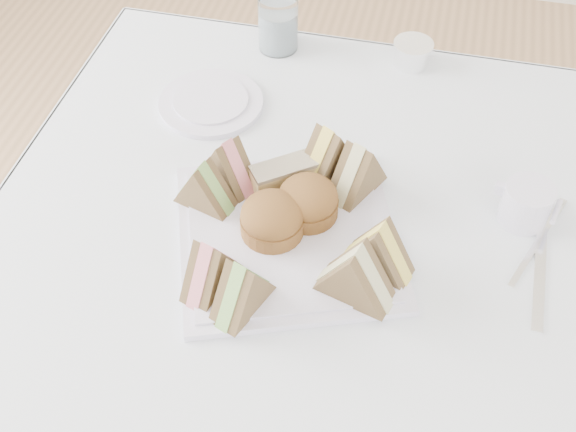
% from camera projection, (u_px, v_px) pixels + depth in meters
% --- Properties ---
extents(table, '(0.90, 0.90, 0.74)m').
position_uv_depth(table, '(318.00, 379.00, 1.31)').
color(table, brown).
rests_on(table, floor).
extents(tablecloth, '(1.02, 1.02, 0.01)m').
position_uv_depth(tablecloth, '(326.00, 250.00, 1.03)').
color(tablecloth, white).
rests_on(tablecloth, table).
extents(serving_plate, '(0.40, 0.40, 0.01)m').
position_uv_depth(serving_plate, '(288.00, 236.00, 1.03)').
color(serving_plate, silver).
rests_on(serving_plate, tablecloth).
extents(sandwich_fl_a, '(0.07, 0.10, 0.08)m').
position_uv_depth(sandwich_fl_a, '(210.00, 265.00, 0.94)').
color(sandwich_fl_a, brown).
rests_on(sandwich_fl_a, serving_plate).
extents(sandwich_fl_b, '(0.08, 0.10, 0.08)m').
position_uv_depth(sandwich_fl_b, '(242.00, 285.00, 0.92)').
color(sandwich_fl_b, brown).
rests_on(sandwich_fl_b, serving_plate).
extents(sandwich_fr_a, '(0.11, 0.07, 0.09)m').
position_uv_depth(sandwich_fr_a, '(379.00, 247.00, 0.96)').
color(sandwich_fr_a, brown).
rests_on(sandwich_fr_a, serving_plate).
extents(sandwich_fr_b, '(0.11, 0.08, 0.09)m').
position_uv_depth(sandwich_fr_b, '(356.00, 271.00, 0.93)').
color(sandwich_fr_b, brown).
rests_on(sandwich_fr_b, serving_plate).
extents(sandwich_bl_a, '(0.10, 0.07, 0.08)m').
position_uv_depth(sandwich_bl_a, '(204.00, 184.00, 1.04)').
color(sandwich_bl_a, brown).
rests_on(sandwich_bl_a, serving_plate).
extents(sandwich_bl_b, '(0.10, 0.09, 0.08)m').
position_uv_depth(sandwich_bl_b, '(229.00, 162.00, 1.06)').
color(sandwich_bl_b, brown).
rests_on(sandwich_bl_b, serving_plate).
extents(sandwich_br_a, '(0.09, 0.11, 0.09)m').
position_uv_depth(sandwich_br_a, '(358.00, 168.00, 1.05)').
color(sandwich_br_a, brown).
rests_on(sandwich_br_a, serving_plate).
extents(sandwich_br_b, '(0.09, 0.11, 0.09)m').
position_uv_depth(sandwich_br_b, '(327.00, 152.00, 1.07)').
color(sandwich_br_b, brown).
rests_on(sandwich_br_b, serving_plate).
extents(scone_left, '(0.12, 0.12, 0.06)m').
position_uv_depth(scone_left, '(272.00, 218.00, 1.01)').
color(scone_left, brown).
rests_on(scone_left, serving_plate).
extents(scone_right, '(0.13, 0.13, 0.06)m').
position_uv_depth(scone_right, '(308.00, 201.00, 1.03)').
color(scone_right, brown).
rests_on(scone_right, serving_plate).
extents(pastry_slice, '(0.10, 0.09, 0.05)m').
position_uv_depth(pastry_slice, '(284.00, 176.00, 1.07)').
color(pastry_slice, '#D9CB75').
rests_on(pastry_slice, serving_plate).
extents(side_plate, '(0.21, 0.21, 0.01)m').
position_uv_depth(side_plate, '(211.00, 103.00, 1.23)').
color(side_plate, silver).
rests_on(side_plate, tablecloth).
extents(water_glass, '(0.09, 0.09, 0.11)m').
position_uv_depth(water_glass, '(278.00, 22.00, 1.30)').
color(water_glass, white).
rests_on(water_glass, tablecloth).
extents(tea_strainer, '(0.09, 0.09, 0.04)m').
position_uv_depth(tea_strainer, '(412.00, 54.00, 1.30)').
color(tea_strainer, white).
rests_on(tea_strainer, tablecloth).
extents(knife, '(0.02, 0.19, 0.00)m').
position_uv_depth(knife, '(539.00, 274.00, 0.99)').
color(knife, white).
rests_on(knife, tablecloth).
extents(fork, '(0.07, 0.15, 0.00)m').
position_uv_depth(fork, '(533.00, 249.00, 1.02)').
color(fork, white).
rests_on(fork, tablecloth).
extents(creamer_jug, '(0.09, 0.09, 0.06)m').
position_uv_depth(creamer_jug, '(526.00, 204.00, 1.04)').
color(creamer_jug, silver).
rests_on(creamer_jug, tablecloth).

